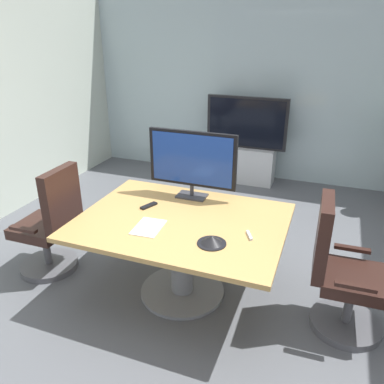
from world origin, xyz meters
name	(u,v)px	position (x,y,z in m)	size (l,w,h in m)	color
ground_plane	(195,293)	(0.00, 0.00, 0.00)	(7.43, 7.43, 0.00)	#515459
wall_back_glass_partition	(270,84)	(0.00, 3.22, 1.45)	(5.72, 0.10, 2.90)	#9EB2B7
conference_table	(182,239)	(-0.11, -0.03, 0.56)	(1.73, 1.30, 0.75)	#B2894C
office_chair_left	(51,229)	(-1.42, -0.14, 0.46)	(0.60, 0.57, 1.09)	#4C4C51
office_chair_right	(340,278)	(1.19, 0.02, 0.46)	(0.60, 0.58, 1.09)	#4C4C51
tv_monitor	(192,161)	(-0.19, 0.45, 1.11)	(0.84, 0.18, 0.64)	#333338
wall_display_unit	(245,154)	(-0.23, 2.86, 0.44)	(1.20, 0.36, 1.31)	#B7BABC
conference_phone	(212,240)	(0.25, -0.31, 0.78)	(0.22, 0.22, 0.07)	black
remote_control	(149,206)	(-0.48, 0.10, 0.76)	(0.05, 0.17, 0.02)	black
whiteboard_marker	(249,235)	(0.49, -0.11, 0.76)	(0.13, 0.02, 0.02)	silver
paper_notepad	(148,227)	(-0.31, -0.25, 0.75)	(0.21, 0.30, 0.01)	white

